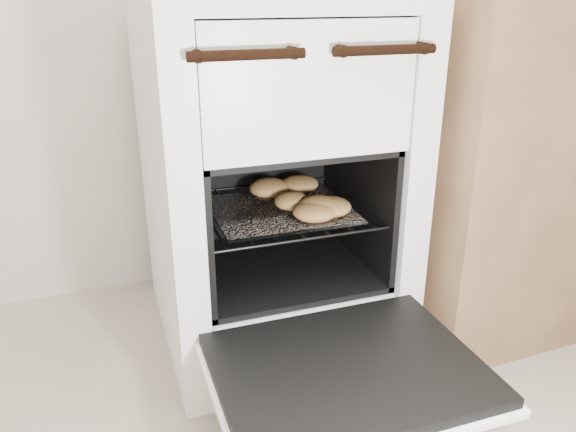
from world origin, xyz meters
name	(u,v)px	position (x,y,z in m)	size (l,w,h in m)	color
stove	(270,179)	(0.17, 1.16, 0.46)	(0.61, 0.68, 0.93)	white
oven_door	(347,372)	(0.17, 0.65, 0.20)	(0.55, 0.43, 0.04)	black
oven_rack	(278,209)	(0.17, 1.09, 0.39)	(0.44, 0.43, 0.01)	black
foil_sheet	(280,210)	(0.17, 1.07, 0.40)	(0.35, 0.30, 0.01)	white
baked_rolls	(303,199)	(0.23, 1.06, 0.43)	(0.23, 0.34, 0.05)	#B98A4A
counter	(533,146)	(0.99, 1.12, 0.49)	(0.97, 0.65, 0.97)	olive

